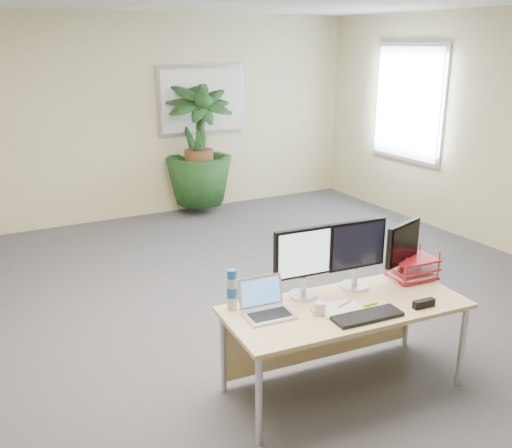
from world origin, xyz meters
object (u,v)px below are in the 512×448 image
desk (338,317)px  monitor_right (356,250)px  monitor_left (304,258)px  laptop (265,305)px  floor_plant (199,161)px

desk → monitor_right: size_ratio=3.38×
monitor_left → laptop: 0.43m
floor_plant → monitor_left: 4.33m
floor_plant → laptop: size_ratio=4.56×
monitor_left → desk: bearing=-42.9°
floor_plant → laptop: (-1.35, -4.30, -0.06)m
floor_plant → monitor_right: floor_plant is taller
desk → monitor_left: bearing=137.1°
monitor_right → desk: bearing=-151.1°
monitor_right → floor_plant: bearing=82.1°
laptop → desk: bearing=-7.8°
monitor_left → monitor_right: bearing=-6.5°
laptop → floor_plant: bearing=72.5°
desk → laptop: 0.57m
floor_plant → monitor_right: bearing=-97.9°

